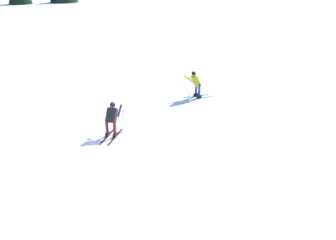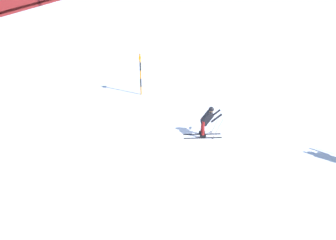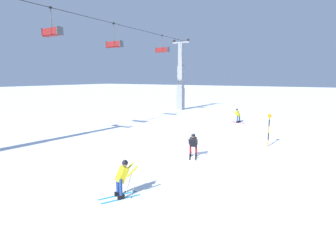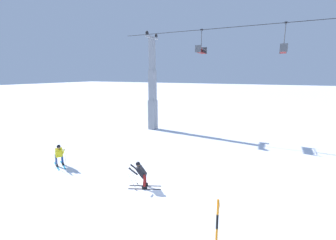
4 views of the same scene
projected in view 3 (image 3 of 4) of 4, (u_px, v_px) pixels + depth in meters
ground_plane at (179, 152)px, 17.27m from camera, size 260.00×260.00×0.00m
skier_carving_main at (193, 143)px, 16.11m from camera, size 1.83×1.22×1.64m
lift_tower_far at (181, 81)px, 39.09m from camera, size 0.92×2.70×10.28m
haul_cable at (120, 25)px, 26.88m from camera, size 32.59×0.05×0.05m
chairlift_seat_nearest at (51, 32)px, 20.40m from camera, size 0.61×1.95×2.18m
chairlift_seat_second at (114, 44)px, 26.38m from camera, size 0.61×1.92×2.41m
chairlift_seat_middle at (162, 50)px, 34.01m from camera, size 0.61×1.88×2.17m
trail_marker_pole at (269, 128)px, 18.43m from camera, size 0.07×0.28×2.44m
skier_distant_uphill at (238, 115)px, 28.36m from camera, size 0.93×1.85×1.62m
skier_distant_downhill at (122, 176)px, 10.69m from camera, size 1.68×1.29×1.68m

